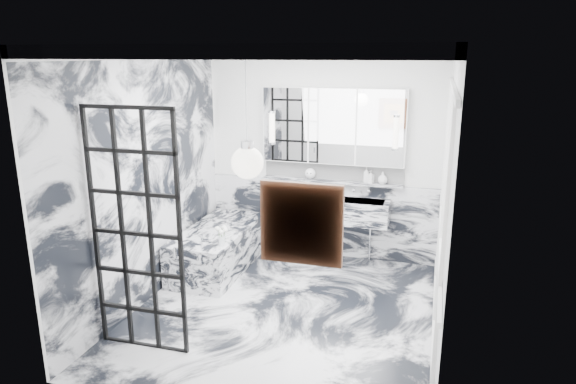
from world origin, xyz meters
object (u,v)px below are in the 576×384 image
(trough_sink, at_px, (329,209))
(mirror_cabinet, at_px, (333,126))
(crittall_door, at_px, (136,234))
(bathtub, at_px, (219,248))

(trough_sink, xyz_separation_m, mirror_cabinet, (-0.00, 0.17, 1.09))
(crittall_door, relative_size, mirror_cabinet, 1.21)
(trough_sink, xyz_separation_m, bathtub, (-1.33, -0.66, -0.45))
(crittall_door, relative_size, bathtub, 1.39)
(crittall_door, bearing_deg, bathtub, 91.38)
(crittall_door, height_order, trough_sink, crittall_door)
(trough_sink, relative_size, bathtub, 0.97)
(crittall_door, height_order, bathtub, crittall_door)
(mirror_cabinet, bearing_deg, crittall_door, -114.30)
(mirror_cabinet, xyz_separation_m, bathtub, (-1.32, -0.83, -1.54))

